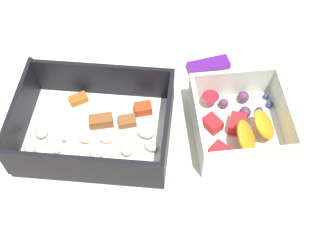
{
  "coord_description": "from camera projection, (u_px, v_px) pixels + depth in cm",
  "views": [
    {
      "loc": [
        -3.32,
        -36.98,
        55.5
      ],
      "look_at": [
        -2.08,
        -1.65,
        4.0
      ],
      "focal_mm": 45.68,
      "sensor_mm": 36.0,
      "label": 1
    }
  ],
  "objects": [
    {
      "name": "candy_bar",
      "position": [
        208.0,
        65.0,
        0.71
      ],
      "size": [
        7.37,
        4.01,
        1.2
      ],
      "primitive_type": "cube",
      "rotation": [
        0.0,
        0.0,
        0.24
      ],
      "color": "#51197A",
      "rests_on": "table_surface"
    },
    {
      "name": "pasta_container",
      "position": [
        95.0,
        128.0,
        0.62
      ],
      "size": [
        23.75,
        18.94,
        6.98
      ],
      "rotation": [
        0.0,
        0.0,
        -0.13
      ],
      "color": "white",
      "rests_on": "table_surface"
    },
    {
      "name": "fruit_bowl",
      "position": [
        240.0,
        124.0,
        0.63
      ],
      "size": [
        14.54,
        15.27,
        5.9
      ],
      "rotation": [
        0.0,
        0.0,
        0.07
      ],
      "color": "silver",
      "rests_on": "table_surface"
    },
    {
      "name": "table_surface",
      "position": [
        181.0,
        128.0,
        0.66
      ],
      "size": [
        80.0,
        80.0,
        2.0
      ],
      "primitive_type": "cube",
      "color": "beige",
      "rests_on": "ground"
    }
  ]
}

